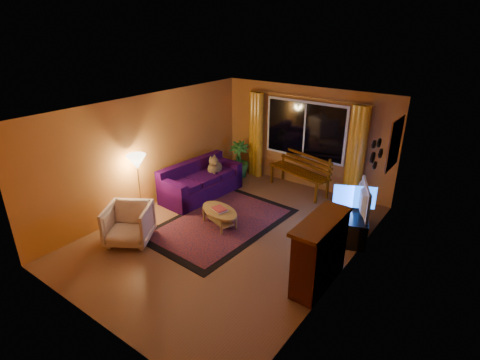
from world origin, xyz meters
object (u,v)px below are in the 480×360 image
Objects in this scene: coffee_table at (220,218)px; tv_console at (356,223)px; armchair at (129,222)px; floor_lamp at (140,186)px; sofa at (201,180)px; bench at (298,181)px.

coffee_table is 2.71m from tv_console.
armchair is 4.37m from tv_console.
floor_lamp is 4.47m from tv_console.
armchair is at bearing -80.02° from sofa.
sofa is 1.46× the size of floor_lamp.
bench is 0.82× the size of sofa.
armchair is 1.80m from coffee_table.
coffee_table is at bearing -170.11° from tv_console.
coffee_table is at bearing 22.25° from floor_lamp.
floor_lamp is at bearing 95.01° from armchair.
coffee_table is 0.80× the size of tv_console.
tv_console is (3.64, 0.44, -0.15)m from sofa.
floor_lamp is (-2.10, -3.15, 0.44)m from bench.
bench is 2.03× the size of armchair.
bench is 1.70× the size of coffee_table.
bench is 2.39m from sofa.
coffee_table is (1.00, 1.48, -0.23)m from armchair.
sofa is 2.46× the size of armchair.
floor_lamp is 1.12× the size of tv_console.
bench is 3.81m from floor_lamp.
sofa is at bearing 145.62° from coffee_table.
floor_lamp reaches higher than tv_console.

